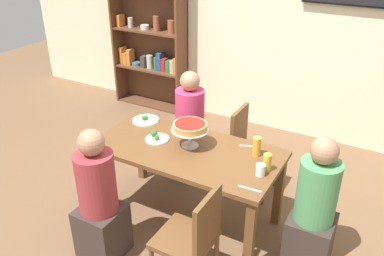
{
  "coord_description": "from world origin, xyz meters",
  "views": [
    {
      "loc": [
        1.48,
        -2.54,
        2.46
      ],
      "look_at": [
        0.0,
        0.1,
        0.89
      ],
      "focal_mm": 37.42,
      "sensor_mm": 36.0,
      "label": 1
    }
  ],
  "objects": [
    {
      "name": "diner_near_left",
      "position": [
        -0.37,
        -0.72,
        0.49
      ],
      "size": [
        0.34,
        0.34,
        1.15
      ],
      "rotation": [
        0.0,
        0.0,
        1.57
      ],
      "color": "#382D28",
      "rests_on": "ground_plane"
    },
    {
      "name": "chair_far_right",
      "position": [
        0.3,
        0.7,
        0.49
      ],
      "size": [
        0.4,
        0.4,
        0.87
      ],
      "rotation": [
        0.0,
        0.0,
        -1.57
      ],
      "color": "brown",
      "rests_on": "ground_plane"
    },
    {
      "name": "bookshelf",
      "position": [
        -1.74,
        2.02,
        1.13
      ],
      "size": [
        1.1,
        0.3,
        2.21
      ],
      "color": "brown",
      "rests_on": "ground_plane"
    },
    {
      "name": "cutlery_knife_near",
      "position": [
        0.46,
        0.3,
        0.74
      ],
      "size": [
        0.17,
        0.08,
        0.0
      ],
      "primitive_type": "cube",
      "rotation": [
        0.0,
        0.0,
        3.53
      ],
      "color": "silver",
      "rests_on": "dining_table"
    },
    {
      "name": "water_glass_clear_near",
      "position": [
        0.69,
        -0.07,
        0.79
      ],
      "size": [
        0.07,
        0.07,
        0.09
      ],
      "primitive_type": "cylinder",
      "color": "white",
      "rests_on": "dining_table"
    },
    {
      "name": "dining_table",
      "position": [
        0.0,
        0.0,
        0.64
      ],
      "size": [
        1.61,
        0.8,
        0.74
      ],
      "color": "brown",
      "rests_on": "ground_plane"
    },
    {
      "name": "deep_dish_pizza_stand",
      "position": [
        0.01,
        0.05,
        0.92
      ],
      "size": [
        0.32,
        0.32,
        0.22
      ],
      "color": "silver",
      "rests_on": "dining_table"
    },
    {
      "name": "beer_glass_amber_tall",
      "position": [
        0.56,
        0.18,
        0.82
      ],
      "size": [
        0.07,
        0.07,
        0.17
      ],
      "primitive_type": "cylinder",
      "color": "gold",
      "rests_on": "dining_table"
    },
    {
      "name": "cutlery_fork_near",
      "position": [
        0.69,
        -0.28,
        0.74
      ],
      "size": [
        0.18,
        0.03,
        0.0
      ],
      "primitive_type": "cube",
      "rotation": [
        0.0,
        0.0,
        0.06
      ],
      "color": "silver",
      "rests_on": "dining_table"
    },
    {
      "name": "diner_head_east",
      "position": [
        1.12,
        -0.02,
        0.49
      ],
      "size": [
        0.34,
        0.34,
        1.15
      ],
      "rotation": [
        0.0,
        0.0,
        3.14
      ],
      "color": "#382D28",
      "rests_on": "ground_plane"
    },
    {
      "name": "ground_plane",
      "position": [
        0.0,
        0.0,
        0.0
      ],
      "size": [
        12.0,
        12.0,
        0.0
      ],
      "primitive_type": "plane",
      "color": "brown"
    },
    {
      "name": "beer_glass_amber_short",
      "position": [
        0.71,
        0.01,
        0.81
      ],
      "size": [
        0.06,
        0.06,
        0.15
      ],
      "primitive_type": "cylinder",
      "color": "gold",
      "rests_on": "dining_table"
    },
    {
      "name": "chair_near_right",
      "position": [
        0.44,
        -0.66,
        0.49
      ],
      "size": [
        0.4,
        0.4,
        0.87
      ],
      "rotation": [
        0.0,
        0.0,
        1.57
      ],
      "color": "brown",
      "rests_on": "ground_plane"
    },
    {
      "name": "salad_plate_far_diner",
      "position": [
        -0.61,
        0.26,
        0.75
      ],
      "size": [
        0.26,
        0.26,
        0.06
      ],
      "color": "white",
      "rests_on": "dining_table"
    },
    {
      "name": "diner_far_left",
      "position": [
        -0.36,
        0.7,
        0.49
      ],
      "size": [
        0.34,
        0.34,
        1.15
      ],
      "rotation": [
        0.0,
        0.0,
        -1.57
      ],
      "color": "#382D28",
      "rests_on": "ground_plane"
    },
    {
      "name": "salad_plate_near_diner",
      "position": [
        -0.31,
        0.01,
        0.76
      ],
      "size": [
        0.21,
        0.21,
        0.07
      ],
      "color": "white",
      "rests_on": "dining_table"
    },
    {
      "name": "rear_partition",
      "position": [
        0.0,
        2.2,
        1.4
      ],
      "size": [
        8.0,
        0.12,
        2.8
      ],
      "primitive_type": "cube",
      "color": "beige",
      "rests_on": "ground_plane"
    }
  ]
}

